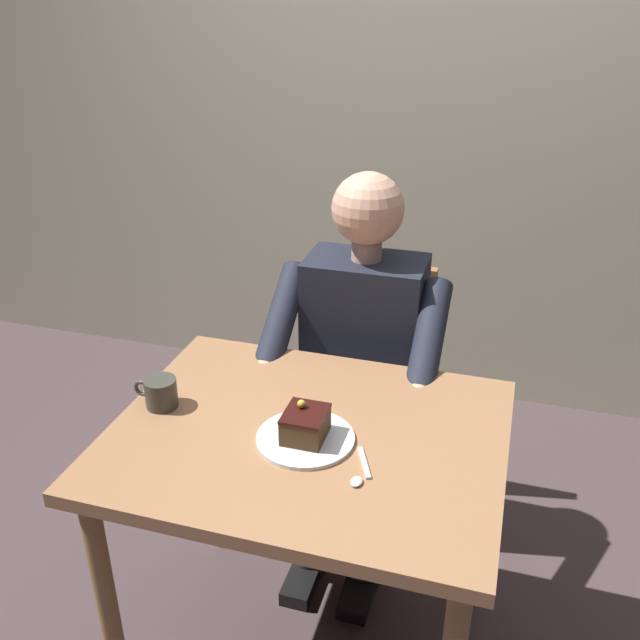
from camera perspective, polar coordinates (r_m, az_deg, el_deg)
cafe_rear_panel at (r=2.92m, az=8.94°, el=21.49°), size 6.40×0.12×3.00m
dining_table at (r=1.75m, az=-1.03°, el=-11.83°), size 0.93×0.75×0.76m
chair at (r=2.39m, az=3.99°, el=-5.32°), size 0.42×0.42×0.89m
seated_person at (r=2.16m, az=3.10°, el=-3.96°), size 0.53×0.58×1.24m
dessert_plate at (r=1.65m, az=-1.19°, el=-9.66°), size 0.23×0.23×0.01m
cake_slice at (r=1.63m, az=-1.21°, el=-8.52°), size 0.10×0.11×0.09m
coffee_cup at (r=1.80m, az=-12.96°, el=-5.79°), size 0.12×0.08×0.08m
dessert_spoon at (r=1.56m, az=3.30°, el=-12.37°), size 0.06×0.14×0.01m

